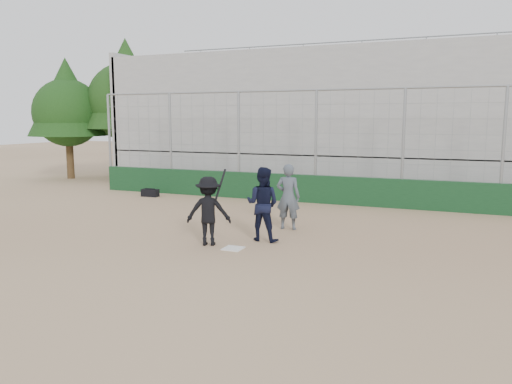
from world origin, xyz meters
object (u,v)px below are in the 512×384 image
at_px(umpire, 288,200).
at_px(catcher_crouched, 263,216).
at_px(equipment_bag, 150,193).
at_px(batter_at_plate, 209,211).

bearing_deg(umpire, catcher_crouched, 79.31).
xyz_separation_m(umpire, equipment_bag, (-6.83, 3.47, -0.66)).
relative_size(catcher_crouched, equipment_bag, 1.80).
distance_m(catcher_crouched, equipment_bag, 8.33).
distance_m(batter_at_plate, catcher_crouched, 1.36).
bearing_deg(equipment_bag, batter_at_plate, -45.94).
xyz_separation_m(batter_at_plate, catcher_crouched, (1.05, 0.84, -0.21)).
bearing_deg(equipment_bag, umpire, -26.91).
distance_m(batter_at_plate, umpire, 2.64).
relative_size(batter_at_plate, catcher_crouched, 1.47).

